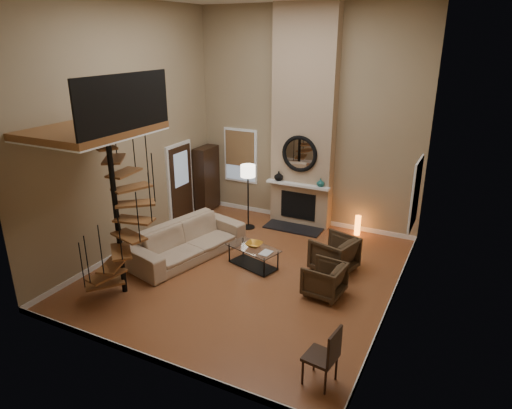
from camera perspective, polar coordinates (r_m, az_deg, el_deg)
The scene contains 32 objects.
ground at distance 9.94m, azimuth -1.05°, elevation -8.34°, with size 6.00×6.50×0.01m, color #A56035.
back_wall at distance 11.86m, azimuth 6.29°, elevation 10.45°, with size 6.00×0.02×5.50m, color #978361.
front_wall at distance 6.36m, azimuth -14.91°, elevation 1.18°, with size 6.00×0.02×5.50m, color #978361.
left_wall at distance 10.65m, azimuth -15.77°, elevation 8.69°, with size 0.02×6.50×5.50m, color #978361.
right_wall at distance 8.04m, azimuth 18.20°, elevation 4.81°, with size 0.02×6.50×5.50m, color #978361.
baseboard_back at distance 12.59m, azimuth 5.81°, elevation -1.70°, with size 6.00×0.02×0.12m, color white.
baseboard_front at distance 7.66m, azimuth -12.96°, elevation -18.17°, with size 6.00×0.02×0.12m, color white.
baseboard_left at distance 11.46m, azimuth -14.46°, elevation -4.58°, with size 0.02×6.50×0.12m, color white.
baseboard_right at distance 9.10m, azimuth 16.26°, elevation -11.72°, with size 0.02×6.50×0.12m, color white.
chimney_breast at distance 11.69m, azimuth 5.95°, elevation 10.32°, with size 1.60×0.38×5.50m, color tan.
hearth at distance 12.03m, azimuth 4.65°, elevation -2.95°, with size 1.50×0.60×0.04m, color black.
firebox at distance 12.08m, azimuth 5.24°, elevation -0.15°, with size 0.95×0.02×0.72m, color black.
mantel at distance 11.82m, azimuth 5.19°, elevation 2.45°, with size 1.70×0.18×0.06m, color white.
mirror_frame at distance 11.65m, azimuth 5.42°, elevation 6.28°, with size 0.94×0.94×0.10m, color black.
mirror_disc at distance 11.66m, azimuth 5.44°, elevation 6.29°, with size 0.80×0.80×0.01m, color white.
vase_left at distance 12.01m, azimuth 2.84°, elevation 3.57°, with size 0.24×0.24×0.25m, color black.
vase_right at distance 11.62m, azimuth 8.03°, elevation 2.72°, with size 0.20×0.20×0.21m, color #17524E.
window_back at distance 12.84m, azimuth -1.94°, elevation 6.18°, with size 1.02×0.06×1.52m.
window_right at distance 10.26m, azimuth 19.21°, elevation 1.38°, with size 0.06×1.02×1.52m.
entry_door at distance 12.39m, azimuth -9.36°, elevation 2.62°, with size 0.10×1.05×2.16m.
loft at distance 8.64m, azimuth -19.26°, elevation 9.03°, with size 1.70×2.20×1.09m.
spiral_stair at distance 8.84m, azimuth -16.94°, elevation -0.29°, with size 1.47×1.47×4.06m.
hutch at distance 13.08m, azimuth -6.16°, elevation 3.27°, with size 0.38×0.80×1.79m, color black.
sofa at distance 10.52m, azimuth -8.45°, elevation -4.43°, with size 2.73×1.07×0.80m, color tan.
armchair_near at distance 9.98m, azimuth 10.06°, elevation -6.22°, with size 0.83×0.85×0.78m, color #3D2D1C.
armchair_far at distance 8.99m, azimuth 8.86°, elevation -9.29°, with size 0.71×0.73×0.66m, color #3D2D1C.
coffee_table at distance 10.02m, azimuth -0.36°, elevation -6.21°, with size 1.28×0.88×0.44m.
bowl at distance 9.97m, azimuth -0.23°, elevation -4.99°, with size 0.36×0.36×0.09m, color orange.
book at distance 9.68m, azimuth 1.09°, elevation -6.03°, with size 0.22×0.30×0.03m, color gray.
floor_lamp at distance 11.60m, azimuth -1.00°, elevation 3.56°, with size 0.38×0.38×1.70m.
accent_lamp at distance 11.85m, azimuth 12.52°, elevation -2.56°, with size 0.14×0.14×0.51m, color orange.
side_chair at distance 6.89m, azimuth 8.71°, elevation -17.92°, with size 0.49×0.48×0.95m.
Camera 1 is at (4.07, -7.71, 4.76)m, focal length 32.18 mm.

